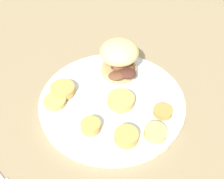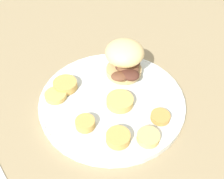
# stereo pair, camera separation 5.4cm
# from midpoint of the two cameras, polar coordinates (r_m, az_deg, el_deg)

# --- Properties ---
(ground_plane) EXTENTS (4.00, 4.00, 0.00)m
(ground_plane) POSITION_cam_midpoint_polar(r_m,az_deg,el_deg) (0.57, -2.71, -3.06)
(ground_plane) COLOR #937F5B
(dinner_plate) EXTENTS (0.31, 0.31, 0.02)m
(dinner_plate) POSITION_cam_midpoint_polar(r_m,az_deg,el_deg) (0.56, -2.74, -2.45)
(dinner_plate) COLOR silver
(dinner_plate) RESTS_ON ground_plane
(sandwich) EXTENTS (0.12, 0.09, 0.08)m
(sandwich) POSITION_cam_midpoint_polar(r_m,az_deg,el_deg) (0.59, -0.98, 6.69)
(sandwich) COLOR tan
(sandwich) RESTS_ON dinner_plate
(potato_round_0) EXTENTS (0.05, 0.05, 0.01)m
(potato_round_0) POSITION_cam_midpoint_polar(r_m,az_deg,el_deg) (0.56, -15.03, -2.62)
(potato_round_0) COLOR tan
(potato_round_0) RESTS_ON dinner_plate
(potato_round_1) EXTENTS (0.04, 0.04, 0.01)m
(potato_round_1) POSITION_cam_midpoint_polar(r_m,az_deg,el_deg) (0.49, 6.32, -9.44)
(potato_round_1) COLOR #DBB766
(potato_round_1) RESTS_ON dinner_plate
(potato_round_2) EXTENTS (0.04, 0.04, 0.02)m
(potato_round_2) POSITION_cam_midpoint_polar(r_m,az_deg,el_deg) (0.50, -7.74, -8.04)
(potato_round_2) COLOR tan
(potato_round_2) RESTS_ON dinner_plate
(potato_round_3) EXTENTS (0.06, 0.06, 0.02)m
(potato_round_3) POSITION_cam_midpoint_polar(r_m,az_deg,el_deg) (0.54, -0.88, -2.52)
(potato_round_3) COLOR tan
(potato_round_3) RESTS_ON dinner_plate
(potato_round_4) EXTENTS (0.04, 0.04, 0.02)m
(potato_round_4) POSITION_cam_midpoint_polar(r_m,az_deg,el_deg) (0.48, -0.07, -10.34)
(potato_round_4) COLOR tan
(potato_round_4) RESTS_ON dinner_plate
(potato_round_5) EXTENTS (0.05, 0.05, 0.02)m
(potato_round_5) POSITION_cam_midpoint_polar(r_m,az_deg,el_deg) (0.57, -13.31, -0.16)
(potato_round_5) COLOR tan
(potato_round_5) RESTS_ON dinner_plate
(potato_round_6) EXTENTS (0.04, 0.04, 0.01)m
(potato_round_6) POSITION_cam_midpoint_polar(r_m,az_deg,el_deg) (0.53, 8.19, -4.87)
(potato_round_6) COLOR #BC8942
(potato_round_6) RESTS_ON dinner_plate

